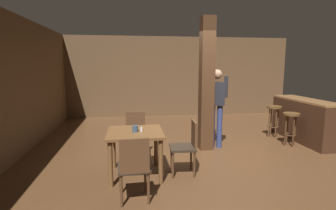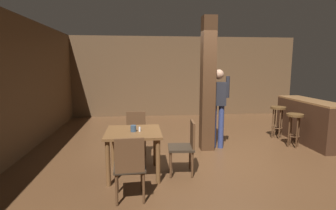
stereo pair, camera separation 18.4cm
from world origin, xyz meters
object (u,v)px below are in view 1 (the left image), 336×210
object	(u,v)px
dining_table	(135,139)
salt_shaker	(141,129)
chair_south	(134,165)
chair_north	(135,133)
napkin_cup	(135,129)
chair_east	(187,144)
standing_person	(216,103)
bar_counter	(301,120)
bar_stool_near	(291,121)
bar_stool_mid	(274,114)

from	to	relation	value
dining_table	salt_shaker	distance (m)	0.20
chair_south	chair_north	distance (m)	1.69
napkin_cup	chair_north	bearing A→B (deg)	88.79
chair_east	standing_person	world-z (taller)	standing_person
chair_east	chair_south	bearing A→B (deg)	-137.61
bar_counter	bar_stool_near	size ratio (longest dim) A/B	2.58
dining_table	bar_counter	distance (m)	4.24
standing_person	salt_shaker	bearing A→B (deg)	-142.48
standing_person	bar_stool_near	distance (m)	1.77
chair_north	bar_counter	size ratio (longest dim) A/B	0.46
bar_stool_mid	napkin_cup	bearing A→B (deg)	-151.57
chair_east	bar_stool_near	world-z (taller)	chair_east
dining_table	bar_stool_mid	distance (m)	3.96
napkin_cup	bar_counter	size ratio (longest dim) A/B	0.05
dining_table	standing_person	distance (m)	2.23
dining_table	chair_south	world-z (taller)	chair_south
chair_north	napkin_cup	size ratio (longest dim) A/B	8.50
bar_counter	bar_stool_mid	world-z (taller)	bar_counter
bar_stool_mid	salt_shaker	bearing A→B (deg)	-150.97
bar_stool_mid	dining_table	bearing A→B (deg)	-152.12
chair_south	salt_shaker	size ratio (longest dim) A/B	12.13
salt_shaker	chair_east	bearing A→B (deg)	-0.79
salt_shaker	chair_south	bearing A→B (deg)	-99.46
chair_north	salt_shaker	distance (m)	0.92
chair_south	bar_stool_mid	distance (m)	4.46
chair_east	standing_person	size ratio (longest dim) A/B	0.52
dining_table	bar_stool_mid	size ratio (longest dim) A/B	1.12
chair_east	salt_shaker	xyz separation A→B (m)	(-0.75, 0.01, 0.28)
chair_south	napkin_cup	bearing A→B (deg)	87.46
chair_north	bar_counter	xyz separation A→B (m)	(3.96, 0.62, 0.01)
chair_east	bar_counter	xyz separation A→B (m)	(3.13, 1.49, 0.01)
chair_south	standing_person	xyz separation A→B (m)	(1.83, 2.12, 0.50)
chair_south	chair_north	size ratio (longest dim) A/B	1.00
salt_shaker	bar_counter	xyz separation A→B (m)	(3.88, 1.48, -0.27)
standing_person	chair_east	bearing A→B (deg)	-125.58
salt_shaker	dining_table	bearing A→B (deg)	162.18
chair_east	bar_stool_mid	world-z (taller)	chair_east
chair_south	chair_east	world-z (taller)	same
chair_east	bar_counter	size ratio (longest dim) A/B	0.46
dining_table	napkin_cup	distance (m)	0.19
chair_north	bar_stool_near	xyz separation A→B (m)	(3.48, 0.30, 0.06)
standing_person	bar_stool_near	world-z (taller)	standing_person
salt_shaker	standing_person	xyz separation A→B (m)	(1.69, 1.30, 0.22)
bar_stool_mid	chair_east	bearing A→B (deg)	-144.36
chair_east	bar_counter	world-z (taller)	bar_counter
dining_table	chair_north	bearing A→B (deg)	88.55
dining_table	bar_stool_near	xyz separation A→B (m)	(3.50, 1.13, -0.05)
salt_shaker	bar_stool_mid	world-z (taller)	salt_shaker
chair_north	napkin_cup	world-z (taller)	chair_north
standing_person	bar_stool_mid	xyz separation A→B (m)	(1.71, 0.59, -0.40)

